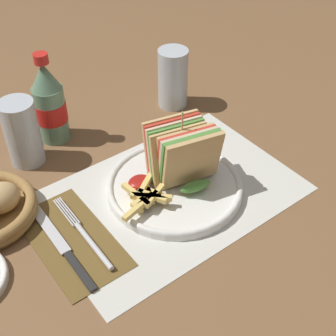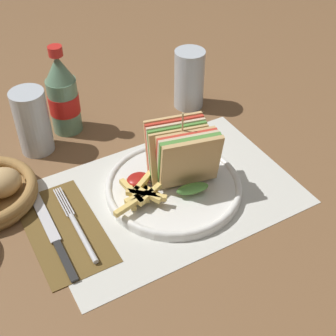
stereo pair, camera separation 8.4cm
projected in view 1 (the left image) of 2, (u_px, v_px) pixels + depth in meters
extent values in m
plane|color=brown|center=(173.00, 203.00, 0.83)|extent=(4.00, 4.00, 0.00)
cube|color=silver|center=(170.00, 194.00, 0.85)|extent=(0.45, 0.31, 0.00)
cylinder|color=white|center=(175.00, 187.00, 0.85)|extent=(0.25, 0.25, 0.01)
torus|color=white|center=(175.00, 185.00, 0.85)|extent=(0.25, 0.25, 0.01)
cube|color=tan|center=(191.00, 160.00, 0.80)|extent=(0.11, 0.05, 0.11)
cube|color=#518E3D|center=(189.00, 158.00, 0.81)|extent=(0.11, 0.05, 0.11)
cube|color=beige|center=(187.00, 156.00, 0.82)|extent=(0.11, 0.05, 0.11)
cube|color=red|center=(185.00, 154.00, 0.82)|extent=(0.11, 0.05, 0.11)
cube|color=tan|center=(183.00, 152.00, 0.83)|extent=(0.11, 0.05, 0.11)
ellipsoid|color=#518E3D|center=(195.00, 186.00, 0.82)|extent=(0.06, 0.03, 0.02)
cube|color=tan|center=(180.00, 156.00, 0.82)|extent=(0.11, 0.05, 0.11)
cube|color=#518E3D|center=(178.00, 153.00, 0.83)|extent=(0.11, 0.05, 0.11)
cube|color=beige|center=(176.00, 149.00, 0.83)|extent=(0.11, 0.05, 0.11)
cube|color=red|center=(174.00, 146.00, 0.83)|extent=(0.11, 0.05, 0.11)
cube|color=tan|center=(172.00, 143.00, 0.84)|extent=(0.11, 0.05, 0.11)
ellipsoid|color=#518E3D|center=(180.00, 173.00, 0.85)|extent=(0.06, 0.03, 0.02)
cylinder|color=tan|center=(182.00, 145.00, 0.81)|extent=(0.00, 0.00, 0.14)
cube|color=#E5C166|center=(135.00, 197.00, 0.81)|extent=(0.03, 0.07, 0.01)
cube|color=#E5C166|center=(148.00, 192.00, 0.82)|extent=(0.03, 0.06, 0.01)
cube|color=#E5C166|center=(152.00, 192.00, 0.82)|extent=(0.03, 0.05, 0.01)
cube|color=#E5C166|center=(136.00, 195.00, 0.80)|extent=(0.02, 0.07, 0.01)
cube|color=#E5C166|center=(154.00, 196.00, 0.80)|extent=(0.06, 0.03, 0.01)
cube|color=#E5C166|center=(146.00, 183.00, 0.82)|extent=(0.05, 0.04, 0.01)
cube|color=#E5C166|center=(151.00, 197.00, 0.79)|extent=(0.06, 0.05, 0.01)
cube|color=#E5C166|center=(139.00, 207.00, 0.78)|extent=(0.07, 0.03, 0.01)
cube|color=#E5C166|center=(148.00, 197.00, 0.79)|extent=(0.04, 0.04, 0.01)
cube|color=#E5C166|center=(152.00, 196.00, 0.80)|extent=(0.03, 0.05, 0.01)
cube|color=#E5C166|center=(145.00, 199.00, 0.79)|extent=(0.05, 0.01, 0.01)
ellipsoid|color=maroon|center=(140.00, 182.00, 0.83)|extent=(0.04, 0.04, 0.01)
cube|color=brown|center=(72.00, 240.00, 0.76)|extent=(0.12, 0.22, 0.00)
cylinder|color=silver|center=(94.00, 246.00, 0.75)|extent=(0.01, 0.11, 0.01)
cylinder|color=silver|center=(63.00, 213.00, 0.80)|extent=(0.00, 0.08, 0.00)
cylinder|color=silver|center=(65.00, 212.00, 0.80)|extent=(0.00, 0.08, 0.00)
cylinder|color=silver|center=(68.00, 211.00, 0.80)|extent=(0.00, 0.08, 0.00)
cylinder|color=silver|center=(70.00, 210.00, 0.81)|extent=(0.00, 0.08, 0.00)
cube|color=black|center=(80.00, 271.00, 0.71)|extent=(0.01, 0.09, 0.00)
cube|color=silver|center=(49.00, 228.00, 0.78)|extent=(0.02, 0.13, 0.00)
cylinder|color=slate|center=(52.00, 114.00, 0.94)|extent=(0.06, 0.06, 0.12)
cylinder|color=red|center=(51.00, 111.00, 0.93)|extent=(0.06, 0.06, 0.04)
cone|color=slate|center=(44.00, 76.00, 0.88)|extent=(0.06, 0.06, 0.05)
cylinder|color=red|center=(41.00, 59.00, 0.86)|extent=(0.03, 0.03, 0.02)
cylinder|color=silver|center=(173.00, 78.00, 1.03)|extent=(0.07, 0.07, 0.13)
cylinder|color=black|center=(173.00, 95.00, 1.06)|extent=(0.06, 0.06, 0.05)
cylinder|color=silver|center=(22.00, 133.00, 0.88)|extent=(0.07, 0.07, 0.13)
cylinder|color=black|center=(25.00, 144.00, 0.89)|extent=(0.06, 0.06, 0.08)
ellipsoid|color=tan|center=(0.00, 198.00, 0.79)|extent=(0.07, 0.06, 0.05)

